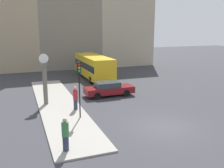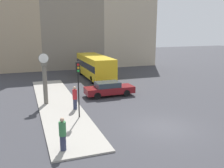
{
  "view_description": "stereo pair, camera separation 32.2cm",
  "coord_description": "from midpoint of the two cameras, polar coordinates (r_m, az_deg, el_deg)",
  "views": [
    {
      "loc": [
        -8.45,
        -12.77,
        6.2
      ],
      "look_at": [
        -1.03,
        6.87,
        1.48
      ],
      "focal_mm": 40.0,
      "sensor_mm": 36.0,
      "label": 1
    },
    {
      "loc": [
        -8.15,
        -12.89,
        6.2
      ],
      "look_at": [
        -1.03,
        6.87,
        1.48
      ],
      "focal_mm": 40.0,
      "sensor_mm": 36.0,
      "label": 2
    }
  ],
  "objects": [
    {
      "name": "ground_plane",
      "position": [
        16.49,
        11.47,
        -9.67
      ],
      "size": [
        120.0,
        120.0,
        0.0
      ],
      "primitive_type": "plane",
      "color": "#38383D"
    },
    {
      "name": "sidewalk_corner",
      "position": [
        21.31,
        -12.68,
        -4.41
      ],
      "size": [
        3.2,
        18.81,
        0.1
      ],
      "primitive_type": "cube",
      "color": "#A39E93",
      "rests_on": "ground_plane"
    },
    {
      "name": "building_row",
      "position": [
        40.38,
        -10.45,
        14.07
      ],
      "size": [
        26.19,
        5.0,
        17.72
      ],
      "color": "tan",
      "rests_on": "ground_plane"
    },
    {
      "name": "sedan_car",
      "position": [
        23.17,
        -1.15,
        -1.09
      ],
      "size": [
        4.54,
        1.71,
        1.34
      ],
      "color": "maroon",
      "rests_on": "ground_plane"
    },
    {
      "name": "bus_distant",
      "position": [
        31.21,
        -4.54,
        4.2
      ],
      "size": [
        2.58,
        9.27,
        2.83
      ],
      "color": "gold",
      "rests_on": "ground_plane"
    },
    {
      "name": "traffic_light_near",
      "position": [
        16.98,
        -8.07,
        1.3
      ],
      "size": [
        0.26,
        0.24,
        3.9
      ],
      "color": "black",
      "rests_on": "sidewalk_corner"
    },
    {
      "name": "street_clock",
      "position": [
        20.86,
        -15.54,
        0.84
      ],
      "size": [
        0.82,
        0.46,
        4.16
      ],
      "color": "#666056",
      "rests_on": "sidewalk_corner"
    },
    {
      "name": "pedestrian_green_hoodie",
      "position": [
        13.02,
        -11.33,
        -11.23
      ],
      "size": [
        0.36,
        0.36,
        1.75
      ],
      "color": "#2D334C",
      "rests_on": "sidewalk_corner"
    },
    {
      "name": "pedestrian_red_top",
      "position": [
        19.19,
        -8.86,
        -3.15
      ],
      "size": [
        0.35,
        0.35,
        1.8
      ],
      "color": "#2D334C",
      "rests_on": "sidewalk_corner"
    }
  ]
}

